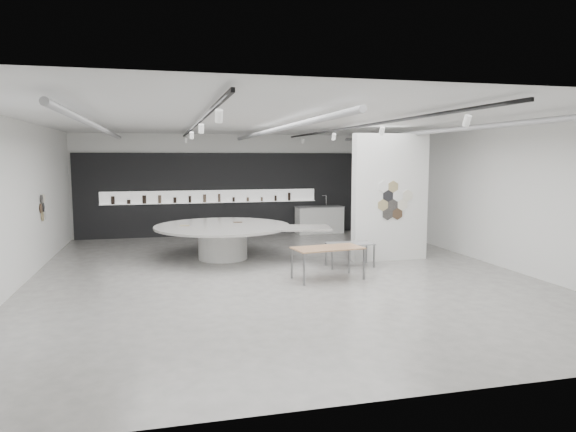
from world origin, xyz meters
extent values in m
cube|color=#98958F|center=(0.00, 0.00, -0.01)|extent=(12.00, 14.00, 0.01)
cube|color=silver|center=(0.00, 0.00, 3.80)|extent=(12.00, 14.00, 0.01)
cube|color=white|center=(0.00, 7.00, 1.90)|extent=(12.00, 0.01, 3.80)
cube|color=white|center=(0.00, -7.00, 1.90)|extent=(12.00, 0.01, 3.80)
cube|color=white|center=(6.00, 0.00, 1.90)|extent=(0.01, 14.00, 3.80)
cube|color=white|center=(-6.00, 0.00, 1.90)|extent=(0.01, 14.00, 3.80)
cylinder|color=#939396|center=(-4.20, 0.50, 3.62)|extent=(0.12, 12.00, 0.12)
cylinder|color=#939396|center=(0.00, 0.50, 3.62)|extent=(0.12, 12.00, 0.12)
cylinder|color=#939396|center=(4.20, 0.50, 3.62)|extent=(0.12, 12.00, 0.12)
cube|color=black|center=(-2.00, 0.00, 3.70)|extent=(0.05, 13.00, 0.06)
cylinder|color=white|center=(-2.00, -5.00, 3.52)|extent=(0.11, 0.18, 0.21)
cylinder|color=white|center=(-2.00, -1.70, 3.52)|extent=(0.11, 0.18, 0.21)
cylinder|color=white|center=(-2.00, 1.60, 3.52)|extent=(0.11, 0.18, 0.21)
cylinder|color=white|center=(-2.00, 4.90, 3.52)|extent=(0.11, 0.18, 0.21)
cube|color=black|center=(2.00, 0.00, 3.70)|extent=(0.05, 13.00, 0.06)
cylinder|color=white|center=(2.00, -5.00, 3.52)|extent=(0.11, 0.18, 0.21)
cylinder|color=white|center=(2.00, -1.70, 3.52)|extent=(0.11, 0.18, 0.21)
cylinder|color=white|center=(2.00, 1.60, 3.52)|extent=(0.11, 0.18, 0.21)
cylinder|color=white|center=(2.00, 4.90, 3.52)|extent=(0.11, 0.18, 0.21)
cylinder|color=tan|center=(-5.97, 2.50, 1.35)|extent=(0.03, 0.28, 0.28)
cylinder|color=white|center=(-5.97, 2.76, 1.35)|extent=(0.03, 0.28, 0.28)
cylinder|color=black|center=(-5.97, 2.63, 1.58)|extent=(0.03, 0.28, 0.28)
cylinder|color=#4F3A27|center=(-5.97, 2.37, 1.58)|extent=(0.03, 0.28, 0.28)
cylinder|color=black|center=(-5.97, 2.50, 1.81)|extent=(0.03, 0.28, 0.28)
cylinder|color=silver|center=(-5.97, 2.76, 1.81)|extent=(0.03, 0.28, 0.28)
cube|color=black|center=(0.00, 6.94, 1.55)|extent=(11.80, 0.10, 3.10)
cube|color=white|center=(-1.00, 6.87, 1.48)|extent=(8.00, 0.06, 0.46)
cube|color=white|center=(-1.00, 6.81, 1.25)|extent=(8.00, 0.18, 0.02)
cylinder|color=black|center=(-4.53, 6.81, 1.41)|extent=(0.13, 0.13, 0.29)
cylinder|color=black|center=(-3.99, 6.81, 1.34)|extent=(0.13, 0.13, 0.15)
cylinder|color=black|center=(-3.44, 6.81, 1.42)|extent=(0.14, 0.14, 0.30)
cylinder|color=brown|center=(-2.90, 6.81, 1.41)|extent=(0.12, 0.12, 0.29)
cylinder|color=black|center=(-2.36, 6.81, 1.37)|extent=(0.12, 0.12, 0.21)
cylinder|color=black|center=(-1.81, 6.81, 1.39)|extent=(0.10, 0.10, 0.25)
cylinder|color=brown|center=(-1.27, 6.81, 1.42)|extent=(0.12, 0.12, 0.30)
cylinder|color=brown|center=(-0.73, 6.81, 1.42)|extent=(0.10, 0.10, 0.31)
cylinder|color=black|center=(-0.19, 6.81, 1.35)|extent=(0.09, 0.09, 0.17)
cylinder|color=brown|center=(0.36, 6.81, 1.35)|extent=(0.10, 0.10, 0.16)
cylinder|color=brown|center=(0.90, 6.81, 1.34)|extent=(0.09, 0.09, 0.15)
cylinder|color=black|center=(1.44, 6.81, 1.37)|extent=(0.09, 0.09, 0.21)
cylinder|color=black|center=(1.99, 6.81, 1.42)|extent=(0.11, 0.11, 0.31)
cube|color=white|center=(3.50, 1.00, 1.80)|extent=(2.20, 0.35, 3.60)
cylinder|color=black|center=(3.50, 0.81, 1.60)|extent=(0.34, 0.03, 0.34)
cylinder|color=silver|center=(3.80, 0.81, 1.60)|extent=(0.34, 0.03, 0.34)
cylinder|color=tan|center=(3.20, 0.81, 1.60)|extent=(0.34, 0.03, 0.34)
cylinder|color=white|center=(3.65, 0.81, 1.86)|extent=(0.34, 0.03, 0.34)
cylinder|color=black|center=(3.35, 0.81, 1.86)|extent=(0.34, 0.03, 0.34)
cylinder|color=#4F3A27|center=(3.65, 0.81, 1.34)|extent=(0.34, 0.03, 0.34)
cylinder|color=black|center=(3.35, 0.81, 1.34)|extent=(0.34, 0.03, 0.34)
cylinder|color=silver|center=(3.95, 0.81, 1.86)|extent=(0.34, 0.03, 0.34)
cylinder|color=tan|center=(3.50, 0.81, 2.12)|extent=(0.34, 0.03, 0.34)
cylinder|color=white|center=(3.20, 0.81, 2.12)|extent=(0.34, 0.03, 0.34)
cylinder|color=white|center=(-1.14, 2.25, 0.46)|extent=(1.61, 1.61, 0.92)
cylinder|color=#9F9B96|center=(-1.14, 2.25, 0.95)|extent=(4.47, 4.47, 0.06)
cube|color=#9F9B96|center=(0.91, 1.37, 0.96)|extent=(1.88, 1.35, 0.06)
cube|color=tan|center=(-2.21, 2.42, 0.99)|extent=(0.30, 0.24, 0.01)
cube|color=#4F3A27|center=(-0.61, 2.82, 0.99)|extent=(0.30, 0.24, 0.01)
cube|color=#9E7452|center=(1.03, -0.87, 0.76)|extent=(1.76, 1.05, 0.03)
cube|color=slate|center=(0.30, -1.35, 0.37)|extent=(0.05, 0.05, 0.75)
cube|color=slate|center=(0.20, -0.61, 0.37)|extent=(0.05, 0.05, 0.75)
cube|color=slate|center=(1.86, -1.13, 0.37)|extent=(0.05, 0.05, 0.75)
cube|color=slate|center=(1.76, -0.39, 0.37)|extent=(0.05, 0.05, 0.75)
cube|color=gray|center=(2.06, 0.37, 0.63)|extent=(1.26, 0.64, 0.03)
cube|color=slate|center=(1.47, 0.10, 0.31)|extent=(0.04, 0.04, 0.61)
cube|color=slate|center=(1.48, 0.65, 0.31)|extent=(0.04, 0.04, 0.61)
cube|color=slate|center=(2.64, 0.08, 0.31)|extent=(0.04, 0.04, 0.61)
cube|color=slate|center=(2.65, 0.63, 0.31)|extent=(0.04, 0.04, 0.61)
cube|color=white|center=(3.12, 6.51, 0.51)|extent=(1.83, 0.75, 1.01)
cube|color=gray|center=(3.12, 6.51, 1.03)|extent=(1.87, 0.79, 0.03)
cylinder|color=silver|center=(3.46, 6.70, 1.25)|extent=(0.03, 0.03, 0.41)
cylinder|color=silver|center=(3.37, 6.69, 1.44)|extent=(0.18, 0.03, 0.03)
camera|label=1|loc=(-2.82, -12.46, 2.93)|focal=32.00mm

